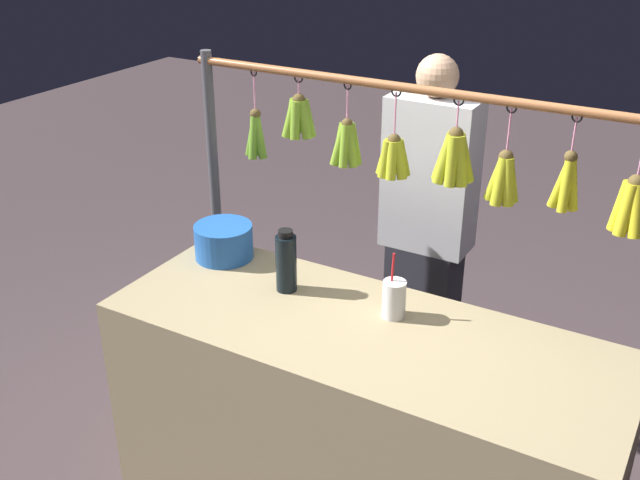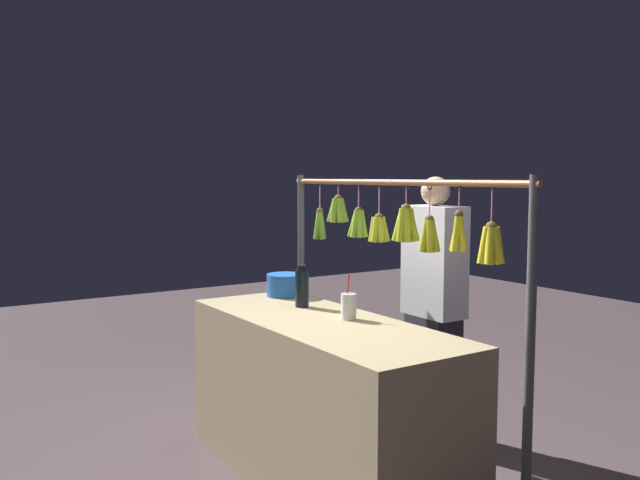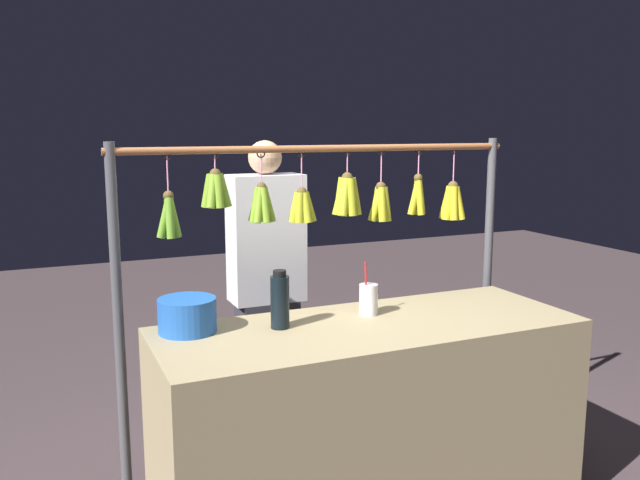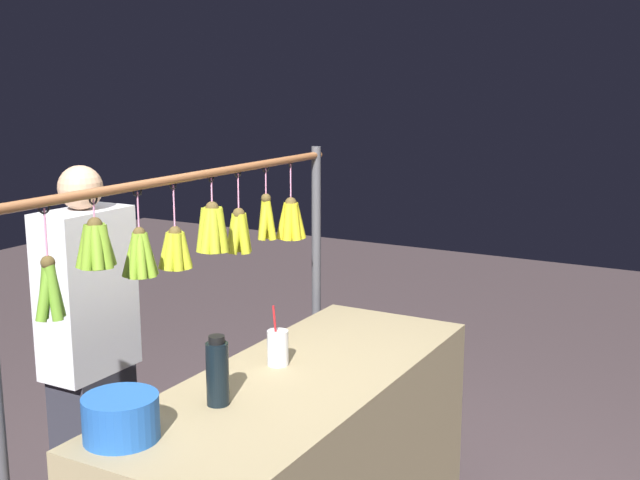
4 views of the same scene
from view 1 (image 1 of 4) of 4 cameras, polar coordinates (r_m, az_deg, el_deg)
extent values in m
cube|color=tan|center=(2.74, 2.97, -14.22)|extent=(1.74, 0.65, 0.85)
cylinder|color=#4C4C51|center=(3.30, -7.79, 0.49)|extent=(0.04, 0.04, 1.58)
cylinder|color=#9E6038|center=(2.60, 8.17, 11.18)|extent=(1.93, 0.03, 0.03)
sphere|color=brown|center=(2.49, 22.92, 4.03)|extent=(0.05, 0.05, 0.05)
cylinder|color=gold|center=(2.52, 21.92, 2.40)|extent=(0.06, 0.04, 0.17)
cylinder|color=gold|center=(2.50, 22.23, 2.12)|extent=(0.05, 0.07, 0.17)
cylinder|color=gold|center=(2.50, 22.89, 2.00)|extent=(0.06, 0.07, 0.17)
cylinder|color=gold|center=(2.54, 23.07, 2.39)|extent=(0.06, 0.06, 0.17)
cylinder|color=gold|center=(2.55, 22.31, 2.55)|extent=(0.06, 0.07, 0.17)
torus|color=black|center=(2.47, 18.95, 8.85)|extent=(0.04, 0.02, 0.04)
cylinder|color=pink|center=(2.48, 18.73, 7.40)|extent=(0.01, 0.01, 0.13)
sphere|color=brown|center=(2.50, 18.53, 6.01)|extent=(0.04, 0.04, 0.04)
cylinder|color=gold|center=(2.54, 17.90, 4.19)|extent=(0.08, 0.03, 0.18)
cylinder|color=gold|center=(2.52, 18.19, 3.99)|extent=(0.03, 0.06, 0.18)
cylinder|color=gold|center=(2.53, 18.61, 4.05)|extent=(0.06, 0.04, 0.18)
cylinder|color=gold|center=(2.55, 18.38, 4.21)|extent=(0.04, 0.06, 0.18)
torus|color=black|center=(2.51, 14.36, 9.72)|extent=(0.04, 0.01, 0.04)
cylinder|color=pink|center=(2.53, 14.16, 7.89)|extent=(0.01, 0.01, 0.16)
sphere|color=brown|center=(2.56, 13.96, 6.15)|extent=(0.05, 0.05, 0.05)
cylinder|color=gold|center=(2.59, 13.29, 4.57)|extent=(0.08, 0.04, 0.17)
cylinder|color=gold|center=(2.57, 13.51, 4.32)|extent=(0.04, 0.07, 0.17)
cylinder|color=gold|center=(2.57, 14.11, 4.28)|extent=(0.06, 0.05, 0.17)
cylinder|color=gold|center=(2.59, 14.26, 4.46)|extent=(0.07, 0.06, 0.17)
cylinder|color=gold|center=(2.61, 13.70, 4.64)|extent=(0.05, 0.06, 0.17)
torus|color=black|center=(2.56, 10.51, 10.40)|extent=(0.04, 0.01, 0.04)
cylinder|color=pink|center=(2.58, 10.40, 9.12)|extent=(0.01, 0.01, 0.12)
sphere|color=brown|center=(2.59, 10.30, 7.91)|extent=(0.05, 0.05, 0.05)
cylinder|color=#ADB725|center=(2.63, 9.43, 6.23)|extent=(0.08, 0.04, 0.18)
cylinder|color=#ADB725|center=(2.61, 9.45, 6.06)|extent=(0.07, 0.07, 0.18)
cylinder|color=#ADB725|center=(2.59, 9.99, 5.87)|extent=(0.04, 0.06, 0.18)
cylinder|color=#ADB725|center=(2.60, 10.63, 5.88)|extent=(0.06, 0.05, 0.18)
cylinder|color=#ADB725|center=(2.63, 10.90, 6.10)|extent=(0.08, 0.06, 0.18)
cylinder|color=#ADB725|center=(2.65, 10.58, 6.28)|extent=(0.05, 0.07, 0.18)
cylinder|color=#ADB725|center=(2.65, 9.90, 6.36)|extent=(0.06, 0.06, 0.18)
torus|color=black|center=(2.64, 5.82, 11.16)|extent=(0.04, 0.01, 0.04)
cylinder|color=pink|center=(2.67, 5.73, 9.33)|extent=(0.01, 0.01, 0.17)
sphere|color=brown|center=(2.69, 5.65, 7.56)|extent=(0.05, 0.05, 0.05)
cylinder|color=#ADB725|center=(2.72, 4.97, 6.31)|extent=(0.07, 0.04, 0.14)
cylinder|color=#ADB725|center=(2.70, 4.98, 6.13)|extent=(0.05, 0.05, 0.14)
cylinder|color=#ADB725|center=(2.68, 5.48, 5.99)|extent=(0.04, 0.06, 0.14)
cylinder|color=#ADB725|center=(2.69, 6.07, 6.03)|extent=(0.07, 0.05, 0.14)
cylinder|color=#ADB725|center=(2.72, 6.25, 6.21)|extent=(0.06, 0.05, 0.14)
cylinder|color=#ADB725|center=(2.74, 5.95, 6.37)|extent=(0.04, 0.07, 0.14)
cylinder|color=#ADB725|center=(2.74, 5.35, 6.42)|extent=(0.06, 0.06, 0.14)
torus|color=black|center=(2.72, 2.12, 11.71)|extent=(0.04, 0.01, 0.04)
cylinder|color=pink|center=(2.74, 2.09, 10.23)|extent=(0.01, 0.01, 0.14)
sphere|color=brown|center=(2.76, 2.07, 8.81)|extent=(0.04, 0.04, 0.04)
cylinder|color=#7CA72A|center=(2.80, 1.52, 7.37)|extent=(0.06, 0.03, 0.16)
cylinder|color=#7CA72A|center=(2.78, 1.48, 7.23)|extent=(0.06, 0.06, 0.16)
cylinder|color=#7CA72A|center=(2.76, 1.87, 7.10)|extent=(0.04, 0.06, 0.16)
cylinder|color=#7CA72A|center=(2.76, 2.36, 7.12)|extent=(0.07, 0.05, 0.16)
cylinder|color=#7CA72A|center=(2.78, 2.63, 7.26)|extent=(0.06, 0.04, 0.16)
cylinder|color=#7CA72A|center=(2.80, 2.45, 7.41)|extent=(0.04, 0.06, 0.16)
cylinder|color=#7CA72A|center=(2.81, 1.86, 7.46)|extent=(0.06, 0.06, 0.16)
torus|color=black|center=(2.82, -1.64, 12.22)|extent=(0.04, 0.01, 0.04)
cylinder|color=pink|center=(2.83, -1.63, 11.39)|extent=(0.01, 0.01, 0.08)
sphere|color=brown|center=(2.84, -1.62, 10.60)|extent=(0.05, 0.05, 0.05)
cylinder|color=#78A62B|center=(2.88, -2.15, 9.33)|extent=(0.06, 0.04, 0.15)
cylinder|color=#78A62B|center=(2.85, -2.23, 9.17)|extent=(0.06, 0.06, 0.15)
cylinder|color=#78A62B|center=(2.83, -1.87, 9.06)|extent=(0.04, 0.06, 0.15)
cylinder|color=#78A62B|center=(2.84, -1.19, 9.09)|extent=(0.07, 0.05, 0.15)
cylinder|color=#78A62B|center=(2.86, -0.95, 9.21)|extent=(0.06, 0.05, 0.15)
cylinder|color=#78A62B|center=(2.88, -1.17, 9.37)|extent=(0.04, 0.07, 0.15)
cylinder|color=#78A62B|center=(2.89, -1.75, 9.41)|extent=(0.06, 0.06, 0.15)
torus|color=black|center=(2.93, -5.07, 12.63)|extent=(0.04, 0.02, 0.04)
cylinder|color=pink|center=(2.95, -5.00, 11.04)|extent=(0.01, 0.01, 0.16)
sphere|color=brown|center=(2.97, -4.94, 9.51)|extent=(0.04, 0.04, 0.04)
cylinder|color=#6AA12C|center=(3.01, -5.13, 7.94)|extent=(0.08, 0.04, 0.18)
cylinder|color=#6AA12C|center=(2.98, -5.07, 7.81)|extent=(0.03, 0.06, 0.18)
cylinder|color=#6AA12C|center=(2.99, -4.63, 7.84)|extent=(0.07, 0.04, 0.18)
cylinder|color=#6AA12C|center=(3.01, -4.74, 7.98)|extent=(0.04, 0.06, 0.18)
cylinder|color=black|center=(2.66, -2.58, -1.80)|extent=(0.08, 0.08, 0.21)
cylinder|color=black|center=(2.61, -2.63, 0.49)|extent=(0.05, 0.05, 0.02)
cylinder|color=blue|center=(2.93, -7.33, -0.10)|extent=(0.23, 0.23, 0.13)
cylinder|color=silver|center=(2.53, 5.65, -4.49)|extent=(0.08, 0.08, 0.13)
cylinder|color=red|center=(2.51, 5.45, -3.45)|extent=(0.01, 0.03, 0.23)
cube|color=#2D2D38|center=(3.48, 7.68, -5.90)|extent=(0.30, 0.20, 0.75)
cube|color=silver|center=(3.17, 8.42, 4.96)|extent=(0.37, 0.20, 0.65)
sphere|color=tan|center=(3.05, 8.92, 12.23)|extent=(0.17, 0.17, 0.17)
camera|label=2|loc=(1.97, 108.42, -28.47)|focal=37.81mm
camera|label=3|loc=(2.27, -66.83, -4.38)|focal=37.23mm
camera|label=4|loc=(3.34, -52.82, 11.14)|focal=45.33mm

